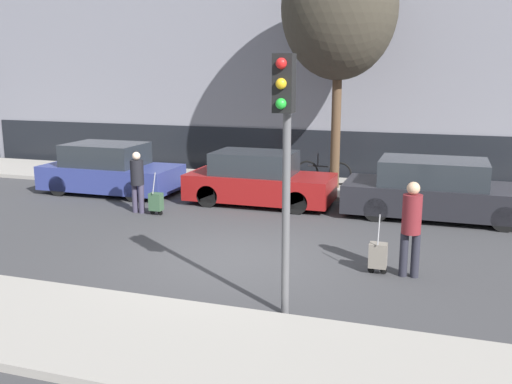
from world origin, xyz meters
The scene contains 14 objects.
ground_plane centered at (0.00, 0.00, 0.00)m, with size 80.00×80.00×0.00m, color #38383A.
sidewalk_near centered at (0.00, -3.75, 0.06)m, with size 28.00×2.50×0.12m.
sidewalk_far centered at (0.00, 7.00, 0.06)m, with size 28.00×3.00×0.12m.
building_facade centered at (0.00, 10.89, 5.23)m, with size 28.00×3.44×10.48m.
parked_car_0 centered at (-5.69, 4.53, 0.69)m, with size 4.06×1.86×1.49m.
parked_car_1 centered at (-1.00, 4.53, 0.67)m, with size 3.98×1.72×1.45m.
parked_car_2 centered at (3.69, 4.53, 0.68)m, with size 4.67×1.90×1.47m.
pedestrian_left centered at (-3.66, 2.62, 0.90)m, with size 0.35×0.34×1.59m.
trolley_left centered at (-3.12, 2.56, 0.34)m, with size 0.34×0.29×1.11m.
pedestrian_right centered at (3.30, -0.01, 0.99)m, with size 0.35×0.34×1.74m.
trolley_right centered at (2.75, -0.03, 0.34)m, with size 0.34×0.29×1.11m.
traffic_light centered at (1.61, -2.36, 2.75)m, with size 0.28×0.47×3.86m.
parked_bicycle centered at (0.25, 7.27, 0.49)m, with size 1.77×0.06×0.96m.
bare_tree_near_crossing centered at (0.67, 6.87, 5.36)m, with size 3.35×3.35×7.30m.
Camera 1 is at (3.72, -10.09, 3.65)m, focal length 40.00 mm.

